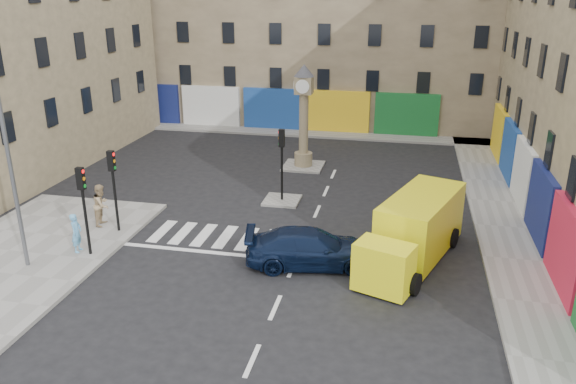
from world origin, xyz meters
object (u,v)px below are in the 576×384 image
(traffic_light_left_near, at_px, (83,197))
(traffic_light_island, at_px, (282,153))
(lamp_post, at_px, (8,151))
(pedestrian_tan, at_px, (102,205))
(traffic_light_left_far, at_px, (113,178))
(navy_sedan, at_px, (311,248))
(pedestrian_blue, at_px, (76,233))
(clock_pillar, at_px, (304,110))
(yellow_van, at_px, (414,231))

(traffic_light_left_near, relative_size, traffic_light_island, 1.00)
(lamp_post, relative_size, pedestrian_tan, 4.30)
(traffic_light_left_near, height_order, traffic_light_island, traffic_light_left_near)
(traffic_light_left_far, relative_size, pedestrian_tan, 1.92)
(navy_sedan, height_order, pedestrian_blue, pedestrian_blue)
(lamp_post, height_order, navy_sedan, lamp_post)
(clock_pillar, bearing_deg, pedestrian_blue, -116.76)
(clock_pillar, bearing_deg, traffic_light_left_near, -114.55)
(traffic_light_island, height_order, navy_sedan, traffic_light_island)
(pedestrian_blue, bearing_deg, navy_sedan, -90.70)
(traffic_light_island, height_order, pedestrian_blue, traffic_light_island)
(navy_sedan, relative_size, yellow_van, 0.71)
(yellow_van, bearing_deg, traffic_light_island, 161.51)
(traffic_light_left_far, xyz_separation_m, pedestrian_tan, (-1.00, 0.47, -1.51))
(traffic_light_left_far, height_order, clock_pillar, clock_pillar)
(traffic_light_island, distance_m, pedestrian_blue, 10.45)
(traffic_light_island, relative_size, pedestrian_blue, 2.24)
(navy_sedan, distance_m, pedestrian_tan, 10.10)
(lamp_post, height_order, pedestrian_tan, lamp_post)
(navy_sedan, bearing_deg, yellow_van, -82.29)
(lamp_post, relative_size, yellow_van, 1.14)
(navy_sedan, bearing_deg, pedestrian_blue, 84.56)
(lamp_post, relative_size, pedestrian_blue, 5.03)
(traffic_light_island, bearing_deg, clock_pillar, 90.00)
(lamp_post, xyz_separation_m, pedestrian_tan, (0.90, 4.27, -3.68))
(lamp_post, bearing_deg, pedestrian_tan, 78.10)
(traffic_light_left_far, bearing_deg, traffic_light_island, 40.60)
(lamp_post, bearing_deg, navy_sedan, 13.32)
(traffic_light_left_near, height_order, pedestrian_blue, traffic_light_left_near)
(lamp_post, relative_size, clock_pillar, 1.36)
(pedestrian_blue, height_order, pedestrian_tan, pedestrian_tan)
(traffic_light_left_far, distance_m, lamp_post, 4.77)
(pedestrian_blue, bearing_deg, traffic_light_left_far, -21.68)
(traffic_light_left_near, bearing_deg, yellow_van, 11.25)
(clock_pillar, height_order, navy_sedan, clock_pillar)
(navy_sedan, xyz_separation_m, pedestrian_blue, (-9.55, -1.05, 0.23))
(traffic_light_island, distance_m, navy_sedan, 7.38)
(yellow_van, height_order, pedestrian_tan, yellow_van)
(clock_pillar, xyz_separation_m, yellow_van, (6.61, -11.23, -2.29))
(navy_sedan, bearing_deg, clock_pillar, 0.12)
(lamp_post, distance_m, navy_sedan, 11.86)
(traffic_light_left_near, height_order, clock_pillar, clock_pillar)
(navy_sedan, bearing_deg, traffic_light_left_far, 70.43)
(traffic_light_left_far, bearing_deg, pedestrian_tan, 154.84)
(traffic_light_left_near, height_order, yellow_van, traffic_light_left_near)
(traffic_light_left_near, distance_m, traffic_light_left_far, 2.40)
(navy_sedan, xyz_separation_m, pedestrian_tan, (-9.95, 1.70, 0.37))
(traffic_light_left_near, distance_m, traffic_light_island, 10.03)
(clock_pillar, height_order, yellow_van, clock_pillar)
(traffic_light_left_near, distance_m, clock_pillar, 15.19)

